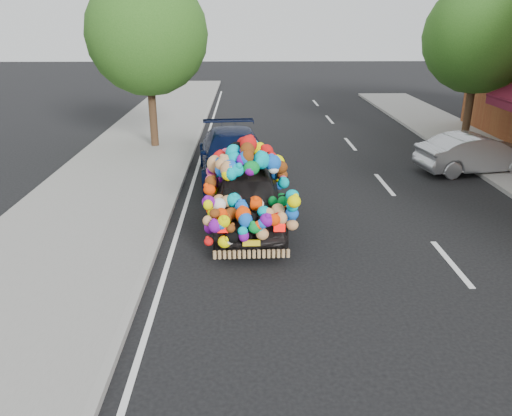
{
  "coord_description": "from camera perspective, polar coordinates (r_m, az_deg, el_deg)",
  "views": [
    {
      "loc": [
        -0.46,
        -8.73,
        4.53
      ],
      "look_at": [
        -0.25,
        0.43,
        1.04
      ],
      "focal_mm": 35.0,
      "sensor_mm": 36.0,
      "label": 1
    }
  ],
  "objects": [
    {
      "name": "kerb",
      "position": [
        9.99,
        -12.15,
        -6.2
      ],
      "size": [
        0.15,
        60.0,
        0.13
      ],
      "primitive_type": "cube",
      "color": "gray",
      "rests_on": "ground"
    },
    {
      "name": "tree_far_b",
      "position": [
        20.56,
        24.17,
        17.36
      ],
      "size": [
        4.0,
        4.0,
        5.9
      ],
      "color": "#332114",
      "rests_on": "ground"
    },
    {
      "name": "plush_art_car",
      "position": [
        11.29,
        -0.92,
        2.69
      ],
      "size": [
        2.04,
        4.18,
        1.99
      ],
      "rotation": [
        0.0,
        0.0,
        0.02
      ],
      "color": "black",
      "rests_on": "ground"
    },
    {
      "name": "navy_sedan",
      "position": [
        14.83,
        -2.53,
        5.93
      ],
      "size": [
        2.48,
        5.11,
        1.43
      ],
      "primitive_type": "imported",
      "rotation": [
        0.0,
        0.0,
        0.1
      ],
      "color": "black",
      "rests_on": "ground"
    },
    {
      "name": "sidewalk",
      "position": [
        10.54,
        -22.67,
        -5.99
      ],
      "size": [
        4.0,
        60.0,
        0.12
      ],
      "primitive_type": "cube",
      "color": "gray",
      "rests_on": "ground"
    },
    {
      "name": "tree_near_sidewalk",
      "position": [
        18.54,
        -12.34,
        18.83
      ],
      "size": [
        4.2,
        4.2,
        6.13
      ],
      "color": "#332114",
      "rests_on": "ground"
    },
    {
      "name": "ground",
      "position": [
        9.85,
        1.52,
        -6.54
      ],
      "size": [
        100.0,
        100.0,
        0.0
      ],
      "primitive_type": "plane",
      "color": "black",
      "rests_on": "ground"
    },
    {
      "name": "silver_hatchback",
      "position": [
        17.03,
        23.9,
        5.72
      ],
      "size": [
        3.81,
        1.85,
        1.2
      ],
      "primitive_type": "imported",
      "rotation": [
        0.0,
        0.0,
        1.73
      ],
      "color": "#A3A5AA",
      "rests_on": "ground"
    },
    {
      "name": "lane_markings",
      "position": [
        10.64,
        21.39,
        -5.86
      ],
      "size": [
        6.0,
        50.0,
        0.01
      ],
      "primitive_type": null,
      "color": "silver",
      "rests_on": "ground"
    }
  ]
}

